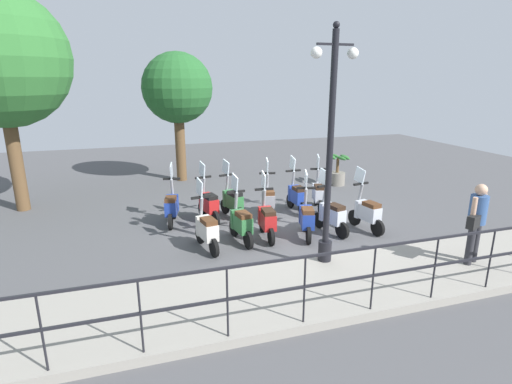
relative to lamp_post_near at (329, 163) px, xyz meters
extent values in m
plane|color=#4C4C4F|center=(2.40, 0.11, -2.11)|extent=(28.00, 28.00, 0.00)
cube|color=gray|center=(-0.80, 0.11, -2.03)|extent=(2.20, 20.00, 0.15)
cube|color=gray|center=(0.25, 0.11, -2.03)|extent=(0.10, 20.00, 0.15)
cube|color=black|center=(-1.80, 0.11, -0.91)|extent=(0.04, 16.00, 0.04)
cube|color=black|center=(-1.80, 0.11, -1.38)|extent=(0.04, 16.00, 0.04)
cylinder|color=black|center=(-1.80, -2.18, -1.43)|extent=(0.03, 0.03, 1.05)
cylinder|color=black|center=(-1.80, -1.03, -1.43)|extent=(0.03, 0.03, 1.05)
cylinder|color=black|center=(-1.80, 0.11, -1.43)|extent=(0.03, 0.03, 1.05)
cylinder|color=black|center=(-1.80, 1.25, -1.43)|extent=(0.03, 0.03, 1.05)
cylinder|color=black|center=(-1.80, 2.40, -1.43)|extent=(0.03, 0.03, 1.05)
cylinder|color=black|center=(-1.80, 3.54, -1.43)|extent=(0.03, 0.03, 1.05)
cylinder|color=black|center=(-1.80, 4.68, -1.43)|extent=(0.03, 0.03, 1.05)
cylinder|color=black|center=(0.00, 0.00, -1.76)|extent=(0.26, 0.26, 0.40)
cylinder|color=black|center=(0.00, 0.00, 0.19)|extent=(0.12, 0.12, 4.29)
cube|color=black|center=(0.00, 0.00, 2.08)|extent=(0.04, 0.70, 0.04)
sphere|color=white|center=(0.00, -0.35, 1.94)|extent=(0.20, 0.20, 0.20)
sphere|color=white|center=(0.00, 0.35, 1.94)|extent=(0.20, 0.20, 0.20)
sphere|color=black|center=(0.00, 0.00, 2.39)|extent=(0.12, 0.12, 0.12)
cylinder|color=#28282D|center=(-0.92, -2.77, -1.55)|extent=(0.14, 0.14, 0.82)
cylinder|color=#28282D|center=(-1.00, -2.57, -1.55)|extent=(0.14, 0.14, 0.82)
cylinder|color=#335184|center=(-0.96, -2.67, -0.86)|extent=(0.42, 0.42, 0.55)
sphere|color=tan|center=(-0.96, -2.67, -0.48)|extent=(0.22, 0.22, 0.22)
cylinder|color=tan|center=(-0.88, -2.86, -0.85)|extent=(0.09, 0.09, 0.52)
cylinder|color=tan|center=(-1.03, -2.48, -0.85)|extent=(0.09, 0.09, 0.52)
cube|color=black|center=(-1.10, -2.45, -1.04)|extent=(0.23, 0.31, 0.24)
cylinder|color=brown|center=(5.84, 6.58, -0.72)|extent=(0.36, 0.36, 2.78)
cylinder|color=brown|center=(8.00, 1.80, -0.91)|extent=(0.36, 0.36, 2.39)
sphere|color=#235B28|center=(8.00, 1.80, 1.20)|extent=(2.45, 2.45, 2.45)
cylinder|color=slate|center=(5.65, -3.33, -1.88)|extent=(0.56, 0.56, 0.45)
cylinder|color=brown|center=(5.65, -3.33, -1.41)|extent=(0.10, 0.10, 0.50)
ellipsoid|color=#2D6B2D|center=(5.90, -3.33, -1.11)|extent=(0.56, 0.16, 0.10)
ellipsoid|color=#2D6B2D|center=(5.40, -3.33, -1.11)|extent=(0.56, 0.16, 0.10)
ellipsoid|color=#2D6B2D|center=(5.65, -3.08, -1.11)|extent=(0.56, 0.16, 0.10)
ellipsoid|color=#2D6B2D|center=(5.65, -3.58, -1.11)|extent=(0.56, 0.16, 0.10)
ellipsoid|color=#2D6B2D|center=(5.83, -3.15, -1.11)|extent=(0.56, 0.16, 0.10)
ellipsoid|color=#2D6B2D|center=(5.47, -3.51, -1.11)|extent=(0.56, 0.16, 0.10)
cylinder|color=black|center=(1.92, -1.81, -1.91)|extent=(0.41, 0.15, 0.40)
cylinder|color=black|center=(1.10, -1.95, -1.91)|extent=(0.41, 0.15, 0.40)
cube|color=#B7BCC6|center=(1.42, -1.90, -1.63)|extent=(0.64, 0.38, 0.36)
cube|color=#B7BCC6|center=(1.71, -1.85, -1.61)|extent=(0.17, 0.32, 0.44)
cube|color=#4C2D19|center=(1.35, -1.91, -1.40)|extent=(0.44, 0.33, 0.10)
cylinder|color=gray|center=(1.77, -1.84, -1.25)|extent=(0.19, 0.10, 0.55)
cube|color=black|center=(1.77, -1.84, -0.98)|extent=(0.14, 0.44, 0.05)
cube|color=silver|center=(1.83, -1.83, -0.78)|extent=(0.39, 0.10, 0.42)
cylinder|color=black|center=(2.01, -0.87, -1.91)|extent=(0.41, 0.17, 0.40)
cylinder|color=black|center=(1.20, -1.06, -1.91)|extent=(0.41, 0.17, 0.40)
cube|color=#B7BCC6|center=(1.52, -0.99, -1.63)|extent=(0.65, 0.41, 0.36)
cube|color=#B7BCC6|center=(1.80, -0.92, -1.61)|extent=(0.19, 0.32, 0.44)
cube|color=black|center=(1.45, -1.00, -1.40)|extent=(0.45, 0.35, 0.10)
cylinder|color=gray|center=(1.86, -0.90, -1.25)|extent=(0.19, 0.11, 0.55)
cube|color=black|center=(1.86, -0.90, -0.98)|extent=(0.16, 0.44, 0.05)
cube|color=silver|center=(1.92, -0.89, -0.78)|extent=(0.38, 0.12, 0.42)
cylinder|color=black|center=(1.95, -0.42, -1.91)|extent=(0.41, 0.19, 0.40)
cylinder|color=black|center=(1.15, -0.18, -1.91)|extent=(0.41, 0.19, 0.40)
cube|color=navy|center=(1.47, -0.28, -1.63)|extent=(0.66, 0.44, 0.36)
cube|color=navy|center=(1.75, -0.36, -1.61)|extent=(0.20, 0.32, 0.44)
cube|color=#4C2D19|center=(1.40, -0.26, -1.40)|extent=(0.46, 0.36, 0.10)
cylinder|color=gray|center=(1.80, -0.38, -1.25)|extent=(0.20, 0.12, 0.55)
cube|color=black|center=(1.80, -0.38, -0.98)|extent=(0.18, 0.44, 0.05)
cube|color=silver|center=(1.86, -0.40, -0.78)|extent=(0.38, 0.14, 0.42)
cylinder|color=black|center=(2.16, 0.59, -1.91)|extent=(0.41, 0.11, 0.40)
cylinder|color=black|center=(1.33, 0.65, -1.91)|extent=(0.41, 0.11, 0.40)
cube|color=#B21E1E|center=(1.66, 0.62, -1.63)|extent=(0.62, 0.33, 0.36)
cube|color=#B21E1E|center=(1.95, 0.60, -1.61)|extent=(0.14, 0.31, 0.44)
cube|color=black|center=(1.59, 0.63, -1.40)|extent=(0.42, 0.29, 0.10)
cylinder|color=gray|center=(2.01, 0.60, -1.25)|extent=(0.19, 0.08, 0.55)
cube|color=black|center=(2.01, 0.60, -0.98)|extent=(0.09, 0.44, 0.05)
cube|color=silver|center=(2.07, 0.59, -0.78)|extent=(0.39, 0.06, 0.42)
cylinder|color=black|center=(2.13, 1.31, -1.91)|extent=(0.41, 0.14, 0.40)
cylinder|color=black|center=(1.31, 1.19, -1.91)|extent=(0.41, 0.14, 0.40)
cube|color=#2D6B38|center=(1.63, 1.24, -1.63)|extent=(0.63, 0.36, 0.36)
cube|color=#2D6B38|center=(1.92, 1.28, -1.61)|extent=(0.16, 0.31, 0.44)
cube|color=#4C2D19|center=(1.57, 1.23, -1.40)|extent=(0.43, 0.31, 0.10)
cylinder|color=gray|center=(1.98, 1.29, -1.25)|extent=(0.19, 0.09, 0.55)
cube|color=black|center=(1.98, 1.29, -0.98)|extent=(0.12, 0.44, 0.05)
cube|color=silver|center=(2.04, 1.30, -0.78)|extent=(0.39, 0.08, 0.42)
cylinder|color=black|center=(1.94, 2.15, -1.91)|extent=(0.41, 0.15, 0.40)
cylinder|color=black|center=(1.13, 2.00, -1.91)|extent=(0.41, 0.15, 0.40)
cube|color=beige|center=(1.45, 2.06, -1.63)|extent=(0.64, 0.39, 0.36)
cube|color=beige|center=(1.74, 2.11, -1.61)|extent=(0.17, 0.32, 0.44)
cube|color=#4C2D19|center=(1.38, 2.04, -1.40)|extent=(0.44, 0.33, 0.10)
cylinder|color=gray|center=(1.79, 2.12, -1.25)|extent=(0.19, 0.10, 0.55)
cube|color=black|center=(1.79, 2.12, -0.98)|extent=(0.14, 0.44, 0.05)
cube|color=silver|center=(1.85, 2.14, -0.78)|extent=(0.39, 0.10, 0.42)
cylinder|color=black|center=(3.74, -1.61, -1.91)|extent=(0.41, 0.20, 0.40)
cylinder|color=black|center=(2.95, -1.36, -1.91)|extent=(0.41, 0.20, 0.40)
cube|color=#B7BCC6|center=(3.26, -1.46, -1.63)|extent=(0.66, 0.45, 0.36)
cube|color=#B7BCC6|center=(3.54, -1.54, -1.61)|extent=(0.20, 0.32, 0.44)
cube|color=black|center=(3.20, -1.44, -1.40)|extent=(0.46, 0.37, 0.10)
cylinder|color=gray|center=(3.60, -1.56, -1.25)|extent=(0.20, 0.12, 0.55)
cube|color=black|center=(3.60, -1.56, -0.98)|extent=(0.19, 0.44, 0.05)
cube|color=silver|center=(3.65, -1.58, -0.78)|extent=(0.38, 0.15, 0.42)
cylinder|color=black|center=(3.75, -0.80, -1.91)|extent=(0.40, 0.09, 0.40)
cylinder|color=black|center=(2.92, -0.81, -1.91)|extent=(0.40, 0.09, 0.40)
cube|color=navy|center=(3.25, -0.81, -1.63)|extent=(0.61, 0.29, 0.36)
cube|color=navy|center=(3.54, -0.80, -1.61)|extent=(0.13, 0.30, 0.44)
cube|color=black|center=(3.18, -0.81, -1.40)|extent=(0.40, 0.27, 0.10)
cylinder|color=gray|center=(3.60, -0.80, -1.25)|extent=(0.18, 0.07, 0.55)
cube|color=black|center=(3.60, -0.80, -0.98)|extent=(0.07, 0.44, 0.05)
cube|color=silver|center=(3.66, -0.80, -0.78)|extent=(0.39, 0.04, 0.42)
cylinder|color=black|center=(3.67, -0.04, -1.91)|extent=(0.41, 0.16, 0.40)
cylinder|color=black|center=(2.86, 0.14, -1.91)|extent=(0.41, 0.16, 0.40)
cube|color=gray|center=(3.19, 0.07, -1.63)|extent=(0.65, 0.40, 0.36)
cube|color=gray|center=(3.47, 0.01, -1.61)|extent=(0.18, 0.32, 0.44)
cube|color=#4C2D19|center=(3.12, 0.08, -1.40)|extent=(0.45, 0.34, 0.10)
cylinder|color=gray|center=(3.53, 0.00, -1.25)|extent=(0.19, 0.11, 0.55)
cube|color=black|center=(3.53, 0.00, -0.98)|extent=(0.15, 0.44, 0.05)
cube|color=silver|center=(3.59, -0.02, -0.78)|extent=(0.39, 0.11, 0.42)
cylinder|color=black|center=(3.80, 1.14, -1.91)|extent=(0.41, 0.18, 0.40)
cylinder|color=black|center=(3.00, 0.92, -1.91)|extent=(0.41, 0.18, 0.40)
cube|color=#2D6B38|center=(3.32, 1.01, -1.63)|extent=(0.65, 0.43, 0.36)
cube|color=#2D6B38|center=(3.60, 1.08, -1.61)|extent=(0.19, 0.32, 0.44)
cube|color=black|center=(3.25, 0.99, -1.40)|extent=(0.45, 0.35, 0.10)
cylinder|color=gray|center=(3.66, 1.10, -1.25)|extent=(0.19, 0.11, 0.55)
cube|color=black|center=(3.66, 1.10, -0.98)|extent=(0.17, 0.44, 0.05)
cube|color=silver|center=(3.72, 1.11, -0.78)|extent=(0.38, 0.13, 0.42)
cylinder|color=black|center=(3.73, 1.79, -1.91)|extent=(0.41, 0.17, 0.40)
cylinder|color=black|center=(2.92, 1.60, -1.91)|extent=(0.41, 0.17, 0.40)
cube|color=#B21E1E|center=(3.24, 1.67, -1.63)|extent=(0.65, 0.41, 0.36)
cube|color=#B21E1E|center=(3.52, 1.74, -1.61)|extent=(0.18, 0.32, 0.44)
cube|color=black|center=(3.17, 1.66, -1.40)|extent=(0.45, 0.34, 0.10)
cylinder|color=gray|center=(3.58, 1.75, -1.25)|extent=(0.19, 0.11, 0.55)
cube|color=black|center=(3.58, 1.75, -0.98)|extent=(0.16, 0.44, 0.05)
cube|color=silver|center=(3.64, 1.77, -0.78)|extent=(0.38, 0.12, 0.42)
cylinder|color=black|center=(3.82, 2.53, -1.91)|extent=(0.41, 0.17, 0.40)
cylinder|color=black|center=(3.01, 2.71, -1.91)|extent=(0.41, 0.17, 0.40)
cube|color=navy|center=(3.33, 2.64, -1.63)|extent=(0.65, 0.40, 0.36)
cube|color=navy|center=(3.61, 2.57, -1.61)|extent=(0.18, 0.32, 0.44)
cube|color=#4C2D19|center=(3.26, 2.65, -1.40)|extent=(0.45, 0.34, 0.10)
cylinder|color=gray|center=(3.67, 2.56, -1.25)|extent=(0.19, 0.11, 0.55)
cube|color=black|center=(3.67, 2.56, -0.98)|extent=(0.15, 0.44, 0.05)
cube|color=silver|center=(3.73, 2.55, -0.78)|extent=(0.39, 0.11, 0.42)
camera|label=1|loc=(-6.51, 3.46, 1.51)|focal=28.00mm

